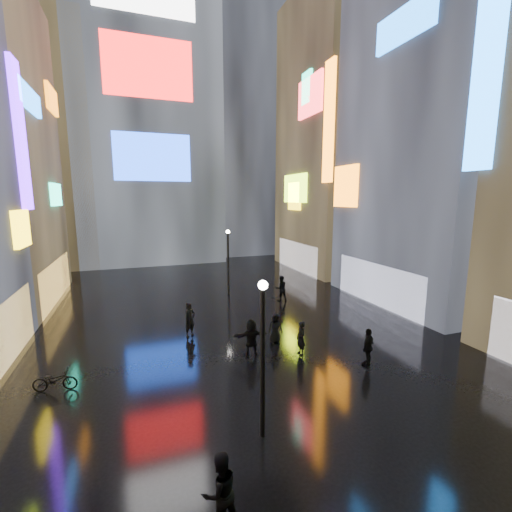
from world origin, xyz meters
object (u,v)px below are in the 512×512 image
lamp_far (228,258)px  pedestrian_3 (368,347)px  bicycle (55,380)px  lamp_near (263,351)px

lamp_far → pedestrian_3: 14.17m
pedestrian_3 → bicycle: bearing=-39.9°
lamp_far → pedestrian_3: size_ratio=2.96×
pedestrian_3 → lamp_near: bearing=-5.1°
lamp_far → lamp_near: bearing=-101.3°
bicycle → pedestrian_3: bearing=-90.1°
lamp_near → lamp_far: same height
bicycle → lamp_near: bearing=-117.1°
lamp_near → pedestrian_3: bearing=24.6°
lamp_far → bicycle: 15.45m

